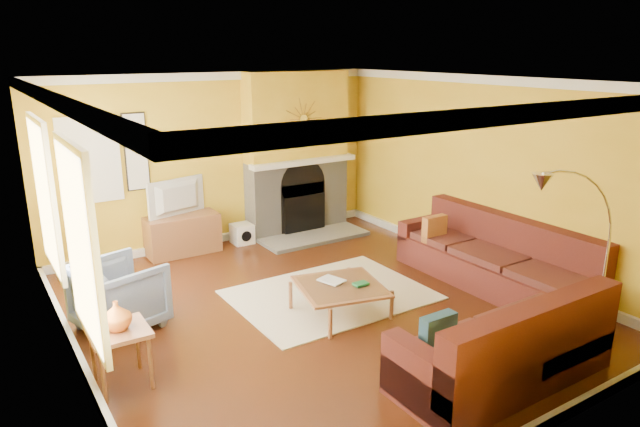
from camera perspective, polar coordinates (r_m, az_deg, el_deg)
floor at (r=7.06m, az=-0.08°, el=-9.44°), size 5.50×6.00×0.02m
ceiling at (r=6.38m, az=-0.09°, el=13.17°), size 5.50×6.00×0.02m
wall_back at (r=9.21m, az=-10.31°, el=5.31°), size 5.50×0.02×2.70m
wall_front at (r=4.50m, az=21.29°, el=-7.10°), size 5.50×0.02×2.70m
wall_left at (r=5.66m, az=-24.33°, el=-2.72°), size 0.02×6.00×2.70m
wall_right at (r=8.37m, az=16.06°, el=3.86°), size 0.02×6.00×2.70m
baseboard at (r=7.03m, az=-0.08°, el=-8.93°), size 5.50×6.00×0.12m
crown_molding at (r=6.38m, az=-0.09°, el=12.55°), size 5.50×6.00×0.12m
window_left_near at (r=6.87m, az=-25.89°, el=1.55°), size 0.06×1.22×1.72m
window_left_far at (r=5.05m, az=-22.98°, el=-2.93°), size 0.06×1.22×1.72m
window_back at (r=8.59m, az=-22.03°, el=4.98°), size 0.82×0.06×1.22m
wall_art at (r=8.73m, az=-17.90°, el=5.87°), size 0.34×0.04×1.14m
fireplace at (r=9.61m, az=-2.35°, el=6.01°), size 1.80×0.40×2.70m
mantel at (r=9.43m, az=-1.60°, el=5.19°), size 1.92×0.22×0.08m
hearth at (r=9.48m, az=-0.57°, el=-2.36°), size 1.80×0.70×0.06m
sunburst at (r=9.33m, az=-1.66°, el=9.43°), size 0.70×0.04×0.70m
rug at (r=7.38m, az=1.04°, el=-8.12°), size 2.40×1.80×0.02m
sectional_sofa at (r=6.84m, az=12.48°, el=-6.52°), size 3.25×3.44×0.90m
coffee_table at (r=6.82m, az=2.03°, el=-8.59°), size 1.16×1.16×0.38m
media_console at (r=9.01m, az=-13.59°, el=-2.03°), size 1.09×0.49×0.60m
tv at (r=8.85m, az=-13.83°, el=1.54°), size 0.97×0.37×0.56m
subwoofer at (r=9.33m, az=-7.80°, el=-2.01°), size 0.32×0.32×0.32m
armchair at (r=6.82m, az=-19.42°, el=-7.69°), size 1.06×1.04×0.79m
side_table at (r=5.76m, az=-19.26°, el=-13.42°), size 0.53×0.53×0.57m
vase at (r=5.57m, az=-19.67°, el=-9.58°), size 0.29×0.29×0.28m
book at (r=6.74m, az=0.57°, el=-7.01°), size 0.30×0.35×0.03m
arc_lamp at (r=6.03m, az=24.06°, el=-5.07°), size 1.29×0.36×2.01m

